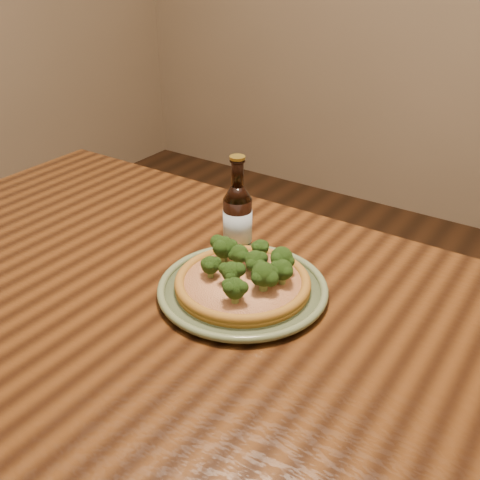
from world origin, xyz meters
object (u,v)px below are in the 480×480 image
Objects in this scene: table at (207,359)px; beer_bottle at (238,219)px; plate at (243,289)px; pizza at (244,279)px.

beer_bottle reaches higher than table.
plate is 0.16m from beer_bottle.
table is at bearing -53.70° from beer_bottle.
plate is (0.01, 0.09, 0.10)m from table.
plate is at bearing 80.60° from table.
pizza is at bearing -34.35° from beer_bottle.
table is 7.78× the size of beer_bottle.
pizza is at bearing 72.27° from plate.
plate is at bearing -35.47° from beer_bottle.
pizza is at bearing 80.31° from table.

